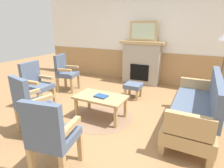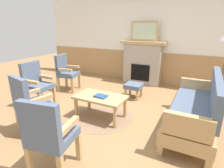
{
  "view_description": "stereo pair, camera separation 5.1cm",
  "coord_description": "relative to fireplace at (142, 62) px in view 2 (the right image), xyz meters",
  "views": [
    {
      "loc": [
        1.59,
        -2.82,
        1.71
      ],
      "look_at": [
        0.0,
        0.35,
        0.55
      ],
      "focal_mm": 28.63,
      "sensor_mm": 36.0,
      "label": 1
    },
    {
      "loc": [
        1.63,
        -2.79,
        1.71
      ],
      "look_at": [
        0.0,
        0.35,
        0.55
      ],
      "focal_mm": 28.63,
      "sensor_mm": 36.0,
      "label": 2
    }
  ],
  "objects": [
    {
      "name": "ground_plane",
      "position": [
        0.0,
        -2.35,
        -0.65
      ],
      "size": [
        14.0,
        14.0,
        0.0
      ],
      "primitive_type": "plane",
      "color": "#997047"
    },
    {
      "name": "wall_back",
      "position": [
        0.0,
        0.25,
        0.66
      ],
      "size": [
        7.2,
        0.14,
        2.7
      ],
      "color": "white",
      "rests_on": "ground_plane"
    },
    {
      "name": "fireplace",
      "position": [
        0.0,
        0.0,
        0.0
      ],
      "size": [
        1.3,
        0.44,
        1.28
      ],
      "color": "#A39989",
      "rests_on": "ground_plane"
    },
    {
      "name": "framed_picture",
      "position": [
        0.0,
        0.0,
        0.91
      ],
      "size": [
        0.8,
        0.04,
        0.56
      ],
      "color": "tan",
      "rests_on": "fireplace"
    },
    {
      "name": "couch",
      "position": [
        1.62,
        -2.15,
        -0.26
      ],
      "size": [
        0.7,
        1.8,
        0.98
      ],
      "color": "tan",
      "rests_on": "ground_plane"
    },
    {
      "name": "coffee_table",
      "position": [
        -0.01,
        -2.46,
        -0.27
      ],
      "size": [
        0.96,
        0.56,
        0.44
      ],
      "color": "tan",
      "rests_on": "ground_plane"
    },
    {
      "name": "round_rug",
      "position": [
        -0.01,
        -2.46,
        -0.65
      ],
      "size": [
        1.23,
        1.23,
        0.01
      ],
      "primitive_type": "cylinder",
      "color": "#896B51",
      "rests_on": "ground_plane"
    },
    {
      "name": "book_on_table",
      "position": [
        0.01,
        -2.48,
        -0.2
      ],
      "size": [
        0.25,
        0.19,
        0.03
      ],
      "primitive_type": "cube",
      "rotation": [
        0.0,
        0.0,
        -0.07
      ],
      "color": "navy",
      "rests_on": "coffee_table"
    },
    {
      "name": "footstool",
      "position": [
        0.2,
        -1.23,
        -0.37
      ],
      "size": [
        0.4,
        0.4,
        0.36
      ],
      "color": "tan",
      "rests_on": "ground_plane"
    },
    {
      "name": "armchair_near_fireplace",
      "position": [
        -1.66,
        -1.53,
        -0.11
      ],
      "size": [
        0.56,
        0.56,
        0.98
      ],
      "color": "tan",
      "rests_on": "ground_plane"
    },
    {
      "name": "armchair_by_window_left",
      "position": [
        -1.53,
        -2.63,
        -0.11
      ],
      "size": [
        0.5,
        0.5,
        0.98
      ],
      "color": "tan",
      "rests_on": "ground_plane"
    },
    {
      "name": "armchair_front_left",
      "position": [
        -0.77,
        -3.41,
        -0.11
      ],
      "size": [
        0.57,
        0.57,
        0.98
      ],
      "color": "tan",
      "rests_on": "ground_plane"
    },
    {
      "name": "armchair_front_center",
      "position": [
        0.18,
        -3.91,
        -0.11
      ],
      "size": [
        0.56,
        0.56,
        0.98
      ],
      "color": "tan",
      "rests_on": "ground_plane"
    }
  ]
}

